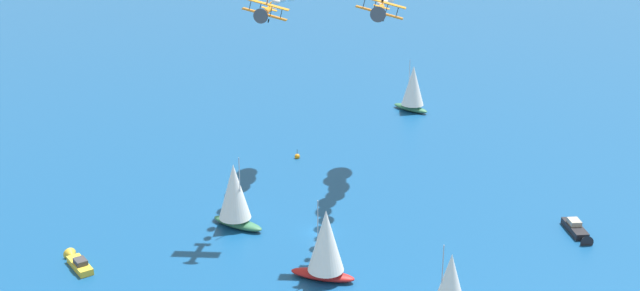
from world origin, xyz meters
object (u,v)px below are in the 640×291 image
sailboat_outer_ring_a (450,289)px  biplane_lead (380,10)px  sailboat_far_stbd (235,195)px  motorboat_inshore (77,262)px  marker_buoy (297,156)px  biplane_wingman (265,12)px  sailboat_outer_ring_b (325,245)px  motorboat_ahead (578,231)px  sailboat_trailing (413,88)px

sailboat_outer_ring_a → biplane_lead: biplane_lead is taller
sailboat_far_stbd → motorboat_inshore: size_ratio=1.59×
marker_buoy → biplane_wingman: 45.89m
motorboat_inshore → biplane_lead: (-41.20, 21.49, 36.41)m
sailboat_outer_ring_b → biplane_lead: biplane_lead is taller
marker_buoy → biplane_lead: (12.56, 36.36, 36.62)m
motorboat_ahead → sailboat_outer_ring_b: bearing=-20.2°
motorboat_ahead → biplane_wingman: biplane_wingman is taller
sailboat_far_stbd → sailboat_outer_ring_a: bearing=96.8°
sailboat_trailing → marker_buoy: 42.62m
motorboat_ahead → biplane_lead: (26.11, -20.68, 36.35)m
motorboat_ahead → sailboat_outer_ring_b: 44.11m
sailboat_trailing → sailboat_outer_ring_b: size_ratio=1.02×
sailboat_outer_ring_b → marker_buoy: size_ratio=5.93×
sailboat_trailing → biplane_wingman: 75.15m
sailboat_far_stbd → sailboat_outer_ring_a: 42.74m
sailboat_trailing → sailboat_outer_ring_b: (69.16, 49.55, -0.12)m
motorboat_ahead → biplane_wingman: bearing=-46.4°
sailboat_far_stbd → biplane_wingman: bearing=167.7°
biplane_lead → sailboat_outer_ring_b: bearing=20.3°
sailboat_far_stbd → sailboat_outer_ring_b: 23.14m
sailboat_trailing → marker_buoy: size_ratio=6.05×
biplane_wingman → biplane_lead: bearing=119.2°
sailboat_far_stbd → sailboat_outer_ring_b: (-0.17, 23.14, -0.05)m
motorboat_ahead → biplane_lead: 49.30m
sailboat_outer_ring_a → sailboat_trailing: bearing=-133.0°
motorboat_ahead → biplane_lead: biplane_lead is taller
motorboat_inshore → marker_buoy: 55.77m
sailboat_trailing → marker_buoy: bearing=10.4°
sailboat_trailing → biplane_wingman: biplane_wingman is taller
marker_buoy → motorboat_inshore: bearing=15.5°
sailboat_outer_ring_a → biplane_wingman: size_ratio=1.74×
motorboat_ahead → biplane_lead: bearing=-38.4°
sailboat_far_stbd → biplane_lead: (-15.19, 17.58, 31.28)m
motorboat_ahead → sailboat_outer_ring_b: sailboat_outer_ring_b is taller
sailboat_far_stbd → marker_buoy: sailboat_far_stbd is taller
biplane_lead → biplane_wingman: bearing=-60.8°
biplane_lead → marker_buoy: bearing=-109.1°
motorboat_ahead → sailboat_outer_ring_a: (36.27, 4.19, 4.65)m
biplane_wingman → sailboat_outer_ring_a: bearing=88.5°
sailboat_far_stbd → biplane_wingman: 30.44m
sailboat_outer_ring_b → biplane_lead: 35.19m
motorboat_ahead → marker_buoy: 58.62m
sailboat_far_stbd → biplane_lead: 38.96m
marker_buoy → biplane_wingman: size_ratio=0.31×
motorboat_inshore → sailboat_outer_ring_b: size_ratio=0.63×
biplane_wingman → marker_buoy: bearing=-137.1°
sailboat_trailing → sailboat_outer_ring_a: bearing=47.0°
sailboat_outer_ring_a → biplane_lead: 41.55m
biplane_wingman → motorboat_ahead: bearing=133.6°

